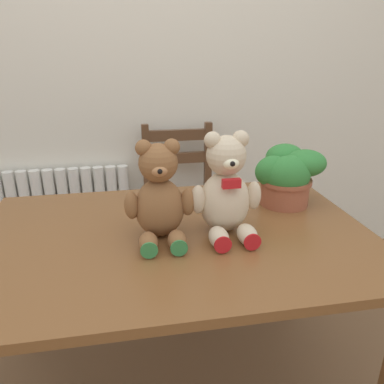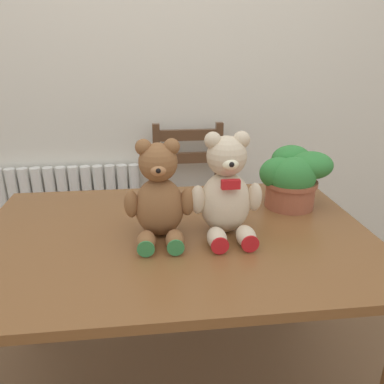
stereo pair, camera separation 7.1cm
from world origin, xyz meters
name	(u,v)px [view 1 (the left image)]	position (x,y,z in m)	size (l,w,h in m)	color
wall_back	(147,50)	(0.00, 1.50, 1.30)	(8.00, 0.04, 2.60)	silver
radiator	(62,229)	(-0.55, 1.43, 0.30)	(0.83, 0.10, 0.67)	white
dining_table	(176,258)	(0.00, 0.44, 0.63)	(1.31, 0.88, 0.73)	brown
wooden_chair_behind	(181,207)	(0.14, 1.26, 0.46)	(0.40, 0.40, 0.92)	brown
teddy_bear_left	(160,197)	(-0.05, 0.42, 0.87)	(0.22, 0.22, 0.32)	brown
teddy_bear_right	(226,191)	(0.17, 0.42, 0.88)	(0.24, 0.23, 0.34)	beige
potted_plant	(288,174)	(0.47, 0.62, 0.85)	(0.28, 0.24, 0.22)	#9E5138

